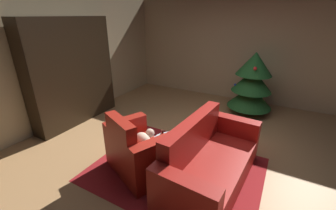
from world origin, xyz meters
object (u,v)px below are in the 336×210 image
couch_red (209,163)px  armchair_red (138,152)px  bookshelf_unit (77,71)px  bottle_on_table (163,140)px  coffee_table (173,145)px  book_stack_on_table (175,139)px  decorated_tree (252,83)px

couch_red → armchair_red: bearing=-164.4°
bookshelf_unit → bottle_on_table: (2.45, -0.71, -0.54)m
coffee_table → couch_red: bearing=-4.8°
couch_red → bottle_on_table: (-0.65, -0.11, 0.23)m
book_stack_on_table → bottle_on_table: (-0.11, -0.17, 0.03)m
couch_red → decorated_tree: 2.68m
armchair_red → bottle_on_table: bearing=25.9°
book_stack_on_table → couch_red: bearing=-5.9°
bottle_on_table → decorated_tree: 2.86m
book_stack_on_table → decorated_tree: size_ratio=0.15×
armchair_red → couch_red: (0.97, 0.27, -0.02)m
armchair_red → couch_red: 1.01m
bookshelf_unit → book_stack_on_table: (2.56, -0.54, -0.57)m
armchair_red → book_stack_on_table: bearing=36.6°
book_stack_on_table → bookshelf_unit: bearing=168.0°
armchair_red → bottle_on_table: 0.42m
couch_red → decorated_tree: bearing=88.6°
coffee_table → bottle_on_table: (-0.08, -0.16, 0.15)m
coffee_table → decorated_tree: decorated_tree is taller
coffee_table → bottle_on_table: 0.23m
bookshelf_unit → couch_red: bearing=-10.9°
decorated_tree → bottle_on_table: bearing=-104.5°
bookshelf_unit → coffee_table: bookshelf_unit is taller
book_stack_on_table → decorated_tree: 2.67m
decorated_tree → book_stack_on_table: bearing=-103.0°
couch_red → coffee_table: 0.58m
armchair_red → couch_red: armchair_red is taller
coffee_table → book_stack_on_table: 0.12m
decorated_tree → couch_red: bearing=-91.4°
coffee_table → book_stack_on_table: book_stack_on_table is taller
couch_red → book_stack_on_table: (-0.53, 0.06, 0.19)m
armchair_red → bottle_on_table: size_ratio=4.31×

